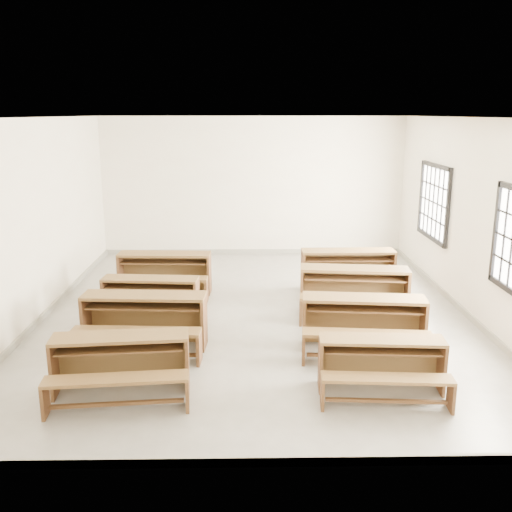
{
  "coord_description": "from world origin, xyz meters",
  "views": [
    {
      "loc": [
        -0.16,
        -9.0,
        3.27
      ],
      "look_at": [
        0.0,
        0.0,
        1.0
      ],
      "focal_mm": 40.0,
      "sensor_mm": 36.0,
      "label": 1
    }
  ],
  "objects_px": {
    "desk_set_1": "(144,318)",
    "desk_set_6": "(354,288)",
    "desk_set_2": "(150,296)",
    "desk_set_5": "(364,320)",
    "desk_set_3": "(164,270)",
    "desk_set_7": "(348,268)",
    "desk_set_0": "(121,361)",
    "desk_set_4": "(382,362)"
  },
  "relations": [
    {
      "from": "desk_set_5",
      "to": "desk_set_1",
      "type": "bearing_deg",
      "value": -176.83
    },
    {
      "from": "desk_set_1",
      "to": "desk_set_3",
      "type": "xyz_separation_m",
      "value": [
        -0.06,
        2.53,
        -0.01
      ]
    },
    {
      "from": "desk_set_1",
      "to": "desk_set_3",
      "type": "height_order",
      "value": "desk_set_1"
    },
    {
      "from": "desk_set_2",
      "to": "desk_set_4",
      "type": "bearing_deg",
      "value": -33.98
    },
    {
      "from": "desk_set_4",
      "to": "desk_set_6",
      "type": "distance_m",
      "value": 2.7
    },
    {
      "from": "desk_set_4",
      "to": "desk_set_7",
      "type": "distance_m",
      "value": 4.01
    },
    {
      "from": "desk_set_1",
      "to": "desk_set_4",
      "type": "xyz_separation_m",
      "value": [
        3.06,
        -1.38,
        -0.07
      ]
    },
    {
      "from": "desk_set_3",
      "to": "desk_set_6",
      "type": "bearing_deg",
      "value": -17.81
    },
    {
      "from": "desk_set_5",
      "to": "desk_set_7",
      "type": "height_order",
      "value": "desk_set_7"
    },
    {
      "from": "desk_set_2",
      "to": "desk_set_6",
      "type": "bearing_deg",
      "value": 7.49
    },
    {
      "from": "desk_set_5",
      "to": "desk_set_6",
      "type": "relative_size",
      "value": 0.96
    },
    {
      "from": "desk_set_3",
      "to": "desk_set_2",
      "type": "bearing_deg",
      "value": -89.24
    },
    {
      "from": "desk_set_3",
      "to": "desk_set_7",
      "type": "height_order",
      "value": "desk_set_7"
    },
    {
      "from": "desk_set_0",
      "to": "desk_set_7",
      "type": "xyz_separation_m",
      "value": [
        3.4,
        4.0,
        0.03
      ]
    },
    {
      "from": "desk_set_0",
      "to": "desk_set_1",
      "type": "relative_size",
      "value": 0.93
    },
    {
      "from": "desk_set_1",
      "to": "desk_set_2",
      "type": "distance_m",
      "value": 1.15
    },
    {
      "from": "desk_set_1",
      "to": "desk_set_4",
      "type": "distance_m",
      "value": 3.36
    },
    {
      "from": "desk_set_4",
      "to": "desk_set_6",
      "type": "xyz_separation_m",
      "value": [
        0.17,
        2.69,
        0.08
      ]
    },
    {
      "from": "desk_set_4",
      "to": "desk_set_5",
      "type": "relative_size",
      "value": 0.85
    },
    {
      "from": "desk_set_0",
      "to": "desk_set_1",
      "type": "bearing_deg",
      "value": 83.19
    },
    {
      "from": "desk_set_1",
      "to": "desk_set_2",
      "type": "xyz_separation_m",
      "value": [
        -0.1,
        1.15,
        -0.05
      ]
    },
    {
      "from": "desk_set_5",
      "to": "desk_set_7",
      "type": "distance_m",
      "value": 2.78
    },
    {
      "from": "desk_set_5",
      "to": "desk_set_7",
      "type": "xyz_separation_m",
      "value": [
        0.27,
        2.76,
        0.01
      ]
    },
    {
      "from": "desk_set_4",
      "to": "desk_set_1",
      "type": "bearing_deg",
      "value": 159.73
    },
    {
      "from": "desk_set_0",
      "to": "desk_set_3",
      "type": "xyz_separation_m",
      "value": [
        -0.02,
        3.9,
        0.02
      ]
    },
    {
      "from": "desk_set_0",
      "to": "desk_set_1",
      "type": "distance_m",
      "value": 1.37
    },
    {
      "from": "desk_set_4",
      "to": "desk_set_5",
      "type": "bearing_deg",
      "value": 92.43
    },
    {
      "from": "desk_set_5",
      "to": "desk_set_7",
      "type": "relative_size",
      "value": 1.03
    },
    {
      "from": "desk_set_1",
      "to": "desk_set_3",
      "type": "relative_size",
      "value": 1.03
    },
    {
      "from": "desk_set_1",
      "to": "desk_set_6",
      "type": "bearing_deg",
      "value": 25.45
    },
    {
      "from": "desk_set_0",
      "to": "desk_set_5",
      "type": "relative_size",
      "value": 0.93
    },
    {
      "from": "desk_set_2",
      "to": "desk_set_5",
      "type": "height_order",
      "value": "desk_set_5"
    },
    {
      "from": "desk_set_0",
      "to": "desk_set_5",
      "type": "bearing_deg",
      "value": 16.27
    },
    {
      "from": "desk_set_3",
      "to": "desk_set_4",
      "type": "bearing_deg",
      "value": -48.94
    },
    {
      "from": "desk_set_6",
      "to": "desk_set_3",
      "type": "bearing_deg",
      "value": 166.32
    },
    {
      "from": "desk_set_2",
      "to": "desk_set_1",
      "type": "bearing_deg",
      "value": -80.33
    },
    {
      "from": "desk_set_0",
      "to": "desk_set_1",
      "type": "height_order",
      "value": "desk_set_1"
    },
    {
      "from": "desk_set_3",
      "to": "desk_set_6",
      "type": "height_order",
      "value": "desk_set_6"
    },
    {
      "from": "desk_set_3",
      "to": "desk_set_5",
      "type": "xyz_separation_m",
      "value": [
        3.16,
        -2.67,
        0.0
      ]
    },
    {
      "from": "desk_set_7",
      "to": "desk_set_3",
      "type": "bearing_deg",
      "value": -178.51
    },
    {
      "from": "desk_set_2",
      "to": "desk_set_3",
      "type": "xyz_separation_m",
      "value": [
        0.04,
        1.38,
        0.04
      ]
    },
    {
      "from": "desk_set_0",
      "to": "desk_set_2",
      "type": "distance_m",
      "value": 2.52
    }
  ]
}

